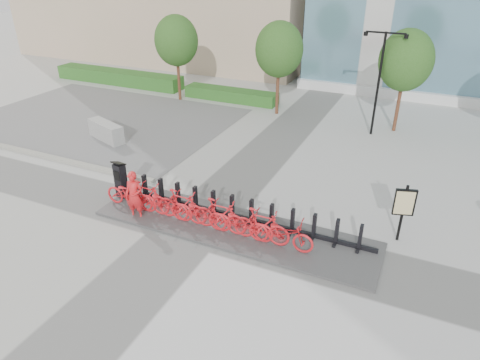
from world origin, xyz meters
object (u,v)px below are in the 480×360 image
at_px(worker_red, 134,196).
at_px(jersey_barrier, 106,131).
at_px(bike_0, 129,194).
at_px(kiosk, 121,180).
at_px(map_sign, 404,205).

bearing_deg(worker_red, jersey_barrier, 127.91).
distance_m(bike_0, kiosk, 0.91).
distance_m(bike_0, map_sign, 9.18).
bearing_deg(map_sign, bike_0, 175.71).
bearing_deg(bike_0, worker_red, -126.83).
distance_m(kiosk, jersey_barrier, 6.15).
distance_m(kiosk, worker_red, 1.63).
relative_size(bike_0, map_sign, 0.99).
bearing_deg(map_sign, kiosk, 171.94).
relative_size(worker_red, map_sign, 0.90).
bearing_deg(jersey_barrier, worker_red, -22.88).
bearing_deg(kiosk, bike_0, -25.51).
xyz_separation_m(kiosk, jersey_barrier, (-4.38, 4.30, -0.33)).
distance_m(kiosk, map_sign, 9.81).
height_order(bike_0, worker_red, worker_red).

